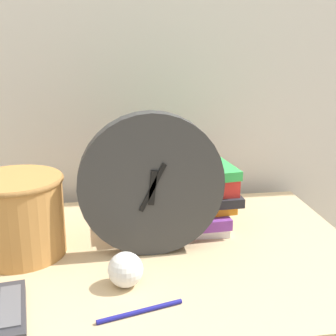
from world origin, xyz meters
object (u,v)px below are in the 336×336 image
object	(u,v)px
crumpled_paper_ball	(127,270)
desk_clock	(151,185)
basket	(17,214)
tv_remote	(11,311)
book_stack	(185,195)
pen	(140,311)

from	to	relation	value
crumpled_paper_ball	desk_clock	bearing A→B (deg)	64.92
basket	tv_remote	bearing A→B (deg)	-85.39
desk_clock	tv_remote	bearing A→B (deg)	-141.95
book_stack	basket	distance (m)	0.38
desk_clock	basket	distance (m)	0.28
crumpled_paper_ball	pen	size ratio (longest dim) A/B	0.44
tv_remote	pen	world-z (taller)	tv_remote
desk_clock	crumpled_paper_ball	bearing A→B (deg)	-115.08
tv_remote	desk_clock	bearing A→B (deg)	38.05
tv_remote	pen	distance (m)	0.21
book_stack	tv_remote	size ratio (longest dim) A/B	1.45
book_stack	crumpled_paper_ball	distance (m)	0.30
basket	desk_clock	bearing A→B (deg)	-7.14
book_stack	tv_remote	world-z (taller)	book_stack
tv_remote	pen	size ratio (longest dim) A/B	1.16
book_stack	crumpled_paper_ball	size ratio (longest dim) A/B	3.78
tv_remote	crumpled_paper_ball	size ratio (longest dim) A/B	2.61
desk_clock	pen	world-z (taller)	desk_clock
crumpled_paper_ball	pen	distance (m)	0.10
book_stack	crumpled_paper_ball	bearing A→B (deg)	-121.44
book_stack	basket	xyz separation A→B (m)	(-0.37, -0.09, 0.01)
desk_clock	book_stack	distance (m)	0.17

